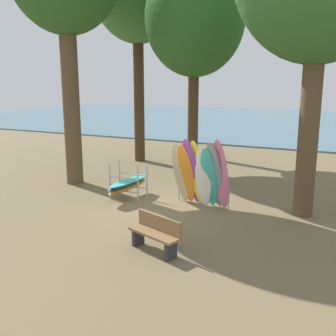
% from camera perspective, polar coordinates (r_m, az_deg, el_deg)
% --- Properties ---
extents(ground_plane, '(80.00, 80.00, 0.00)m').
position_cam_1_polar(ground_plane, '(12.42, -0.61, -5.79)').
color(ground_plane, brown).
extents(lake_water, '(80.00, 36.00, 0.10)m').
position_cam_1_polar(lake_water, '(41.84, 18.92, 6.48)').
color(lake_water, '#477084').
rests_on(lake_water, ground).
extents(tree_far_left_back, '(3.23, 3.23, 9.18)m').
position_cam_1_polar(tree_far_left_back, '(20.93, 3.75, 21.46)').
color(tree_far_left_back, brown).
rests_on(tree_far_left_back, ground).
extents(tree_far_right_back, '(3.94, 3.94, 8.63)m').
position_cam_1_polar(tree_far_right_back, '(16.22, 3.99, 21.07)').
color(tree_far_right_back, '#42301E').
rests_on(tree_far_right_back, ground).
extents(leaning_board_pile, '(2.02, 0.93, 2.27)m').
position_cam_1_polar(leaning_board_pile, '(12.23, 4.79, -1.01)').
color(leaning_board_pile, '#C6B289').
rests_on(leaning_board_pile, ground).
extents(board_storage_rack, '(1.15, 2.12, 1.25)m').
position_cam_1_polar(board_storage_rack, '(13.24, -5.93, -2.34)').
color(board_storage_rack, '#9EA0A5').
rests_on(board_storage_rack, ground).
extents(park_bench, '(1.46, 0.84, 0.85)m').
position_cam_1_polar(park_bench, '(9.15, -1.85, -9.57)').
color(park_bench, '#2D2D33').
rests_on(park_bench, ground).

